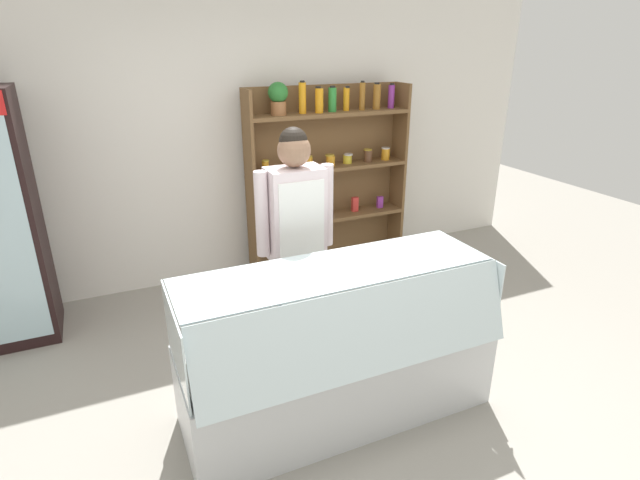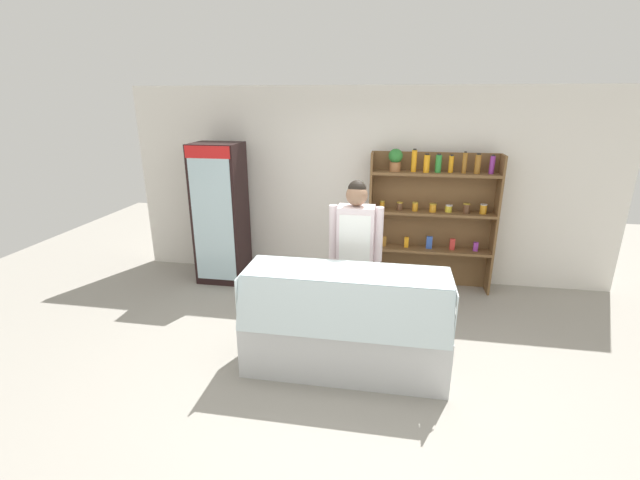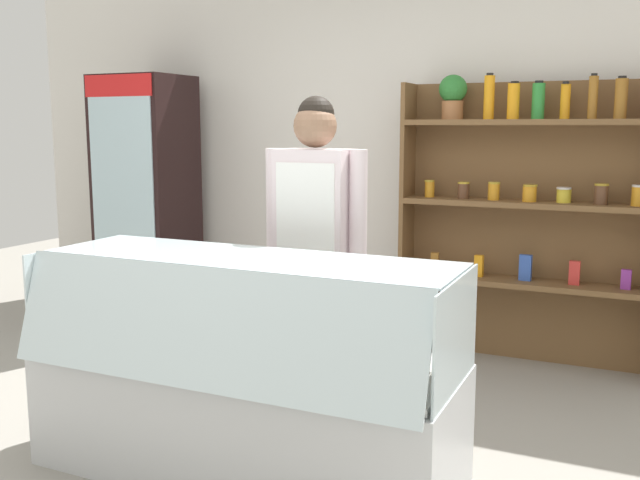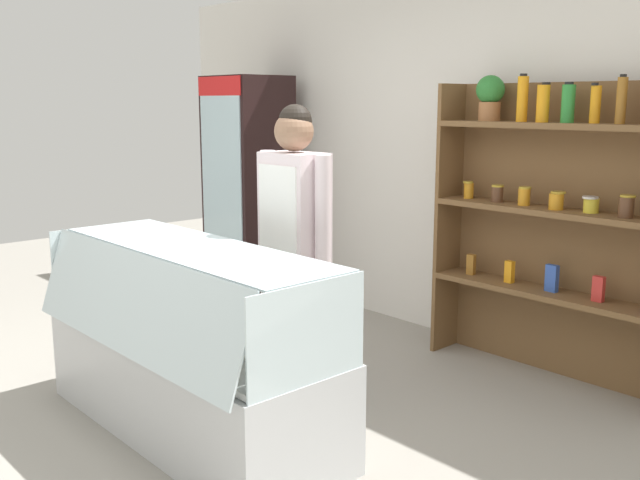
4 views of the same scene
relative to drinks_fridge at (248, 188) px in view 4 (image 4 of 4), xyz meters
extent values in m
plane|color=gray|center=(2.00, -1.83, -0.98)|extent=(12.00, 12.00, 0.00)
cube|color=white|center=(2.00, 0.50, 0.37)|extent=(6.80, 0.10, 2.70)
cube|color=black|center=(0.00, 0.01, 0.00)|extent=(0.66, 0.57, 1.96)
cube|color=silver|center=(0.00, -0.28, 0.00)|extent=(0.58, 0.01, 1.76)
cube|color=red|center=(0.00, -0.29, 0.89)|extent=(0.62, 0.01, 0.16)
cylinder|color=silver|center=(-0.18, -0.22, -0.65)|extent=(0.06, 0.06, 0.16)
cylinder|color=#9E6623|center=(0.00, -0.22, -0.66)|extent=(0.05, 0.05, 0.15)
cylinder|color=#3356B2|center=(0.18, -0.22, -0.65)|extent=(0.06, 0.06, 0.16)
cylinder|color=silver|center=(-0.18, -0.22, -0.13)|extent=(0.05, 0.05, 0.17)
cylinder|color=red|center=(0.00, -0.22, -0.13)|extent=(0.06, 0.06, 0.16)
cylinder|color=#3356B2|center=(0.18, -0.22, -0.11)|extent=(0.05, 0.05, 0.19)
cylinder|color=#3356B2|center=(-0.20, -0.22, 0.39)|extent=(0.05, 0.05, 0.16)
cylinder|color=#2D8C38|center=(-0.07, -0.22, 0.39)|extent=(0.07, 0.07, 0.17)
cylinder|color=silver|center=(0.07, -0.22, 0.38)|extent=(0.05, 0.05, 0.15)
cylinder|color=orange|center=(0.20, -0.22, 0.39)|extent=(0.07, 0.07, 0.17)
cube|color=brown|center=(2.91, 0.32, -0.05)|extent=(1.66, 0.02, 1.86)
cube|color=brown|center=(2.09, 0.18, -0.05)|extent=(0.03, 0.28, 1.86)
cube|color=brown|center=(2.91, 0.18, -0.42)|extent=(1.60, 0.28, 0.04)
cube|color=brown|center=(2.91, 0.18, 0.10)|extent=(1.60, 0.28, 0.04)
cube|color=brown|center=(2.91, 0.18, 0.62)|extent=(1.60, 0.28, 0.04)
cylinder|color=#996038|center=(2.39, 0.18, 0.70)|extent=(0.14, 0.14, 0.12)
sphere|color=#29742D|center=(2.39, 0.18, 0.84)|extent=(0.18, 0.18, 0.18)
cylinder|color=orange|center=(2.63, 0.18, 0.78)|extent=(0.07, 0.07, 0.28)
cylinder|color=black|center=(2.63, 0.18, 0.92)|extent=(0.04, 0.04, 0.02)
cylinder|color=orange|center=(2.79, 0.16, 0.75)|extent=(0.08, 0.08, 0.22)
cylinder|color=black|center=(2.79, 0.18, 0.87)|extent=(0.05, 0.05, 0.02)
cylinder|color=#2D8C38|center=(2.94, 0.18, 0.75)|extent=(0.08, 0.08, 0.22)
cylinder|color=black|center=(2.94, 0.18, 0.87)|extent=(0.05, 0.05, 0.02)
cylinder|color=orange|center=(3.10, 0.21, 0.75)|extent=(0.06, 0.06, 0.22)
cylinder|color=black|center=(3.10, 0.18, 0.86)|extent=(0.04, 0.04, 0.02)
cylinder|color=#9E6623|center=(3.26, 0.18, 0.77)|extent=(0.06, 0.06, 0.26)
cylinder|color=black|center=(3.26, 0.18, 0.90)|extent=(0.04, 0.04, 0.02)
cylinder|color=orange|center=(2.24, 0.19, 0.17)|extent=(0.07, 0.07, 0.10)
cylinder|color=gold|center=(2.24, 0.18, 0.23)|extent=(0.07, 0.07, 0.01)
cylinder|color=brown|center=(2.48, 0.18, 0.17)|extent=(0.08, 0.08, 0.10)
cylinder|color=gold|center=(2.48, 0.18, 0.22)|extent=(0.08, 0.08, 0.01)
cylinder|color=orange|center=(2.68, 0.18, 0.17)|extent=(0.08, 0.08, 0.11)
cylinder|color=gold|center=(2.68, 0.18, 0.23)|extent=(0.08, 0.08, 0.01)
cylinder|color=orange|center=(2.91, 0.16, 0.16)|extent=(0.09, 0.09, 0.10)
cylinder|color=gold|center=(2.91, 0.18, 0.22)|extent=(0.09, 0.09, 0.01)
cylinder|color=yellow|center=(3.12, 0.20, 0.16)|extent=(0.09, 0.09, 0.09)
cylinder|color=silver|center=(3.12, 0.18, 0.21)|extent=(0.09, 0.09, 0.01)
cylinder|color=brown|center=(3.34, 0.17, 0.17)|extent=(0.08, 0.08, 0.12)
cylinder|color=gold|center=(3.34, 0.18, 0.24)|extent=(0.09, 0.09, 0.01)
cube|color=#9E6623|center=(2.30, 0.18, -0.34)|extent=(0.06, 0.04, 0.14)
cube|color=orange|center=(2.60, 0.18, -0.33)|extent=(0.06, 0.04, 0.14)
cube|color=#3356B2|center=(2.91, 0.18, -0.32)|extent=(0.08, 0.05, 0.17)
cube|color=red|center=(3.21, 0.18, -0.33)|extent=(0.07, 0.04, 0.15)
cube|color=silver|center=(2.00, -1.88, -0.71)|extent=(1.93, 0.70, 0.55)
cube|color=white|center=(2.00, -1.88, -0.41)|extent=(1.87, 0.64, 0.03)
cube|color=silver|center=(2.00, -2.21, -0.21)|extent=(1.89, 0.16, 0.47)
cube|color=silver|center=(2.00, -1.83, 0.02)|extent=(1.89, 0.54, 0.01)
cube|color=silver|center=(1.04, -1.88, -0.21)|extent=(0.01, 0.66, 0.45)
cube|color=silver|center=(2.95, -1.88, -0.21)|extent=(0.01, 0.66, 0.45)
cube|color=beige|center=(1.27, -1.80, -0.37)|extent=(0.16, 0.11, 0.05)
cube|color=white|center=(1.27, -2.01, -0.37)|extent=(0.05, 0.03, 0.02)
cube|color=tan|center=(1.63, -1.80, -0.37)|extent=(0.16, 0.12, 0.06)
cube|color=white|center=(1.63, -2.01, -0.37)|extent=(0.05, 0.03, 0.02)
cube|color=tan|center=(2.00, -1.80, -0.37)|extent=(0.16, 0.12, 0.05)
cube|color=white|center=(2.00, -2.01, -0.37)|extent=(0.05, 0.03, 0.02)
cube|color=beige|center=(2.36, -1.80, -0.37)|extent=(0.16, 0.11, 0.05)
cube|color=white|center=(2.36, -2.01, -0.37)|extent=(0.05, 0.03, 0.02)
cube|color=tan|center=(2.72, -1.80, -0.37)|extent=(0.16, 0.13, 0.05)
cube|color=white|center=(2.72, -2.01, -0.37)|extent=(0.05, 0.03, 0.02)
cylinder|color=#C1706B|center=(1.21, -1.99, -0.34)|extent=(0.18, 0.13, 0.12)
cylinder|color=#C1706B|center=(1.43, -1.99, -0.33)|extent=(0.18, 0.15, 0.13)
cylinder|color=white|center=(2.48, -1.97, -0.29)|extent=(0.07, 0.07, 0.22)
cylinder|color=white|center=(2.58, -1.97, -0.29)|extent=(0.07, 0.07, 0.21)
cylinder|color=#383D51|center=(1.93, -1.16, -0.58)|extent=(0.13, 0.13, 0.80)
cylinder|color=#383D51|center=(2.10, -1.16, -0.58)|extent=(0.13, 0.13, 0.80)
cube|color=silver|center=(2.01, -1.16, 0.15)|extent=(0.39, 0.24, 0.66)
cube|color=white|center=(2.01, -1.29, -0.21)|extent=(0.32, 0.01, 1.24)
cylinder|color=silver|center=(1.77, -1.16, 0.18)|extent=(0.09, 0.09, 0.60)
cylinder|color=silver|center=(2.26, -1.16, 0.18)|extent=(0.09, 0.09, 0.60)
sphere|color=#8C664C|center=(2.01, -1.16, 0.60)|extent=(0.23, 0.23, 0.23)
sphere|color=black|center=(2.01, -1.15, 0.65)|extent=(0.19, 0.19, 0.19)
camera|label=1|loc=(0.82, -4.24, 1.27)|focal=28.00mm
camera|label=2|loc=(2.38, -5.51, 1.55)|focal=24.00mm
camera|label=3|loc=(3.58, -4.54, 0.60)|focal=40.00mm
camera|label=4|loc=(5.12, -3.79, 0.76)|focal=40.00mm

